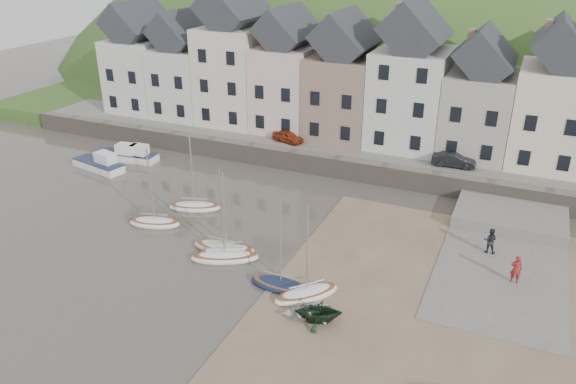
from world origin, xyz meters
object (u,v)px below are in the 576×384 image
at_px(car_left, 288,137).
at_px(person_dark, 490,241).
at_px(person_red, 516,269).
at_px(rowboat_green, 318,311).
at_px(rowboat_white, 306,312).
at_px(sailboat_0, 195,206).
at_px(car_right, 454,160).

bearing_deg(car_left, person_dark, -104.43).
bearing_deg(person_red, rowboat_green, 36.03).
xyz_separation_m(rowboat_white, person_dark, (8.75, 11.56, 0.67)).
height_order(rowboat_white, person_dark, person_dark).
bearing_deg(car_left, person_red, -108.53).
xyz_separation_m(sailboat_0, car_right, (17.82, 13.58, 1.95)).
bearing_deg(person_dark, sailboat_0, 6.66).
distance_m(person_red, car_right, 15.67).
xyz_separation_m(person_dark, car_left, (-20.01, 11.22, 1.13)).
bearing_deg(person_red, car_left, -38.43).
bearing_deg(car_left, rowboat_green, -137.43).
relative_size(sailboat_0, person_red, 3.38).
distance_m(rowboat_white, person_red, 13.53).
bearing_deg(rowboat_white, car_right, 135.68).
xyz_separation_m(person_dark, car_right, (-4.27, 11.22, 1.19)).
height_order(person_dark, car_right, car_right).
relative_size(rowboat_white, person_red, 1.52).
relative_size(rowboat_white, car_left, 0.87).
bearing_deg(person_red, sailboat_0, -6.99).
bearing_deg(rowboat_green, person_dark, 125.87).
relative_size(rowboat_white, car_right, 0.77).
height_order(sailboat_0, person_red, sailboat_0).
bearing_deg(car_right, rowboat_white, 165.94).
distance_m(sailboat_0, rowboat_white, 16.21).
relative_size(sailboat_0, rowboat_white, 2.22).
xyz_separation_m(rowboat_green, car_left, (-12.05, 22.93, 1.40)).
xyz_separation_m(car_left, car_right, (15.74, 0.00, 0.05)).
height_order(person_red, person_dark, person_red).
bearing_deg(sailboat_0, rowboat_white, -34.62).
height_order(rowboat_green, person_red, person_red).
relative_size(person_red, car_left, 0.57).
bearing_deg(person_dark, person_red, 120.63).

